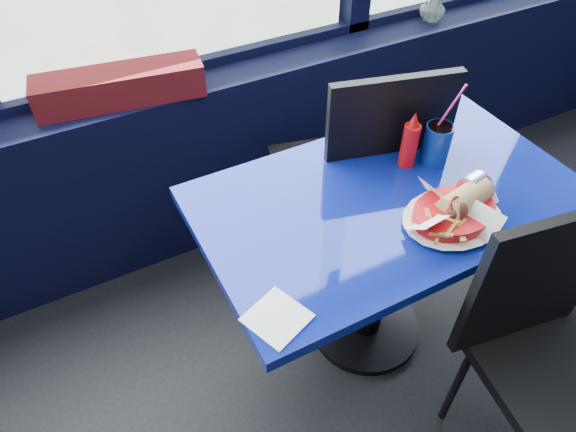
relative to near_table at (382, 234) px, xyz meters
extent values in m
cube|color=black|center=(-0.30, 0.87, -0.17)|extent=(5.00, 0.26, 0.80)
cube|color=black|center=(-0.30, 0.95, 0.24)|extent=(4.80, 0.08, 0.06)
cylinder|color=black|center=(0.00, 0.00, -0.55)|extent=(0.44, 0.44, 0.03)
cylinder|color=black|center=(0.00, 0.00, -0.23)|extent=(0.12, 0.12, 0.68)
cube|color=navy|center=(0.00, 0.00, 0.16)|extent=(1.20, 0.70, 0.04)
cube|color=black|center=(0.20, -0.66, -0.10)|extent=(0.50, 0.50, 0.04)
cube|color=black|center=(0.16, -0.45, 0.16)|extent=(0.42, 0.10, 0.48)
cylinder|color=black|center=(0.04, -0.44, -0.34)|extent=(0.03, 0.03, 0.45)
cylinder|color=black|center=(0.41, -0.50, -0.34)|extent=(0.03, 0.03, 0.45)
cube|color=black|center=(0.07, 0.40, -0.07)|extent=(0.57, 0.57, 0.04)
cube|color=black|center=(0.12, 0.19, 0.21)|extent=(0.44, 0.14, 0.51)
cylinder|color=black|center=(0.31, 0.54, -0.33)|extent=(0.03, 0.03, 0.48)
cylinder|color=black|center=(0.21, 0.16, -0.33)|extent=(0.03, 0.03, 0.48)
cylinder|color=black|center=(-0.07, 0.64, -0.33)|extent=(0.03, 0.03, 0.48)
cylinder|color=black|center=(-0.17, 0.26, -0.33)|extent=(0.03, 0.03, 0.48)
cube|color=maroon|center=(-0.60, 0.84, 0.29)|extent=(0.62, 0.24, 0.12)
imported|color=silver|center=(0.84, 0.85, 0.29)|extent=(0.15, 0.15, 0.12)
cylinder|color=#1E5919|center=(0.82, 0.85, 0.33)|extent=(0.01, 0.01, 0.19)
cylinder|color=#1E5919|center=(0.86, 0.84, 0.31)|extent=(0.01, 0.01, 0.17)
cylinder|color=#1E5919|center=(0.81, 0.86, 0.30)|extent=(0.01, 0.01, 0.14)
cylinder|color=#1E5919|center=(0.87, 0.86, 0.31)|extent=(0.01, 0.01, 0.15)
cylinder|color=#BC0C0F|center=(0.09, -0.18, 0.21)|extent=(0.32, 0.32, 0.05)
cylinder|color=white|center=(0.09, -0.18, 0.20)|extent=(0.31, 0.31, 0.00)
cylinder|color=white|center=(0.20, -0.15, 0.24)|extent=(0.08, 0.10, 0.09)
sphere|color=brown|center=(0.08, -0.20, 0.25)|extent=(0.06, 0.06, 0.06)
cylinder|color=red|center=(0.07, -0.19, 0.27)|extent=(0.05, 0.05, 0.01)
cylinder|color=#BC0C0F|center=(0.14, 0.10, 0.26)|extent=(0.05, 0.05, 0.15)
cone|color=#BC0C0F|center=(0.14, 0.10, 0.36)|extent=(0.04, 0.04, 0.05)
cylinder|color=navy|center=(0.22, 0.07, 0.25)|extent=(0.09, 0.09, 0.14)
cylinder|color=black|center=(0.22, 0.07, 0.32)|extent=(0.08, 0.08, 0.01)
cylinder|color=#F13285|center=(0.23, 0.06, 0.38)|extent=(0.05, 0.06, 0.19)
cube|color=white|center=(-0.52, -0.25, 0.18)|extent=(0.18, 0.18, 0.00)
camera|label=1|loc=(-0.84, -0.91, 1.26)|focal=32.00mm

